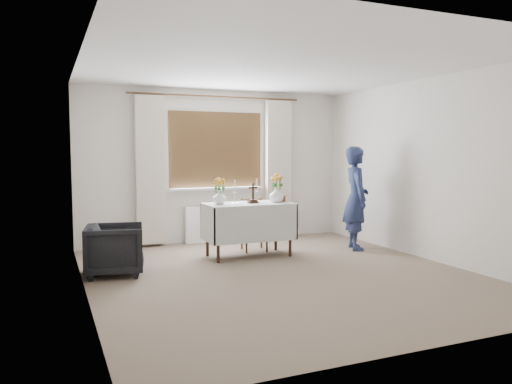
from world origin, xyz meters
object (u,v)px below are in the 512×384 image
Objects in this scene: person at (356,198)px; flower_vase_right at (276,195)px; wooden_chair at (254,225)px; flower_vase_left at (220,197)px; armchair at (115,249)px; wooden_cross at (253,193)px; altar_table at (249,230)px.

flower_vase_right is (-1.29, 0.11, 0.09)m from person.
person is at bearing -4.93° from flower_vase_right.
wooden_chair is at bearing 115.41° from flower_vase_right.
armchair is at bearing -164.84° from flower_vase_left.
wooden_cross is at bearing 174.46° from flower_vase_right.
flower_vase_right is (0.35, -0.03, -0.04)m from wooden_cross.
flower_vase_right is (0.41, -0.04, 0.49)m from altar_table.
flower_vase_right is at bearing -6.17° from altar_table.
flower_vase_right reaches higher than wooden_chair.
wooden_chair is 2.66× the size of wooden_cross.
wooden_chair is 0.65m from wooden_cross.
altar_table is at bearing 168.32° from wooden_cross.
person is (1.70, -0.16, 0.40)m from altar_table.
flower_vase_left is (-0.48, 0.05, -0.05)m from wooden_cross.
person reaches higher than wooden_chair.
flower_vase_left is (-0.65, -0.30, 0.46)m from wooden_chair.
flower_vase_left is at bearing 171.95° from wooden_cross.
altar_table is at bearing 173.83° from flower_vase_right.
wooden_cross is (0.06, -0.01, 0.53)m from altar_table.
armchair is 2.30× the size of wooden_cross.
flower_vase_right is at bearing 103.24° from person.
altar_table is 1.58× the size of wooden_chair.
armchair is 3.63m from person.
wooden_cross is (-1.64, 0.15, 0.13)m from person.
wooden_cross is (1.96, 0.35, 0.60)m from armchair.
altar_table reaches higher than armchair.
wooden_chair is 3.62× the size of flower_vase_right.
wooden_cross is at bearing -6.13° from flower_vase_left.
flower_vase_left is at bearing 174.12° from flower_vase_right.
armchair is (-2.12, -0.70, -0.08)m from wooden_chair.
wooden_cross reaches higher than flower_vase_right.
altar_table is 0.64m from flower_vase_left.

